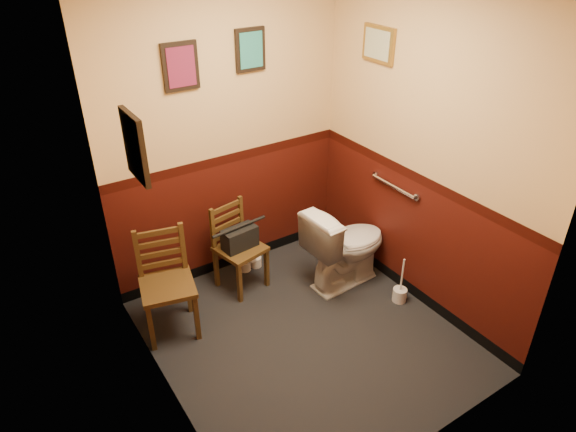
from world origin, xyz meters
name	(u,v)px	position (x,y,z in m)	size (l,w,h in m)	color
floor	(305,336)	(0.00, 0.00, 0.00)	(2.20, 2.40, 0.00)	black
wall_back	(226,132)	(0.00, 1.20, 1.35)	(2.20, 2.70, 0.00)	#3D0F09
wall_front	(446,278)	(0.00, -1.20, 1.35)	(2.20, 2.70, 0.00)	#3D0F09
wall_left	(151,235)	(-1.10, 0.00, 1.35)	(2.40, 2.70, 0.00)	#3D0F09
wall_right	(425,151)	(1.10, 0.00, 1.35)	(2.40, 2.70, 0.00)	#3D0F09
grab_bar	(394,186)	(1.07, 0.25, 0.95)	(0.05, 0.56, 0.06)	silver
framed_print_back_a	(181,67)	(-0.35, 1.18, 1.95)	(0.28, 0.04, 0.36)	black
framed_print_back_b	(250,50)	(0.25, 1.18, 2.00)	(0.26, 0.04, 0.34)	black
framed_print_left	(135,147)	(-1.08, 0.10, 1.85)	(0.04, 0.30, 0.38)	black
framed_print_right	(378,44)	(1.08, 0.60, 2.05)	(0.04, 0.34, 0.28)	olive
toilet	(346,246)	(0.72, 0.41, 0.38)	(0.44, 0.79, 0.77)	white
toilet_brush	(400,294)	(0.95, -0.08, 0.07)	(0.12, 0.12, 0.44)	silver
chair_left	(167,283)	(-0.84, 0.70, 0.44)	(0.49, 0.49, 0.87)	#4E3517
chair_right	(238,247)	(-0.11, 0.90, 0.40)	(0.44, 0.44, 0.80)	#4E3517
handbag	(240,238)	(-0.10, 0.86, 0.51)	(0.32, 0.18, 0.22)	black
tp_stack	(251,258)	(0.10, 1.04, 0.12)	(0.23, 0.14, 0.30)	silver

